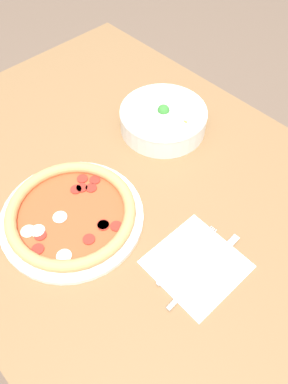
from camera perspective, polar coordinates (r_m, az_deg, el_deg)
ground_plane at (r=1.56m, az=-1.62°, el=-16.03°), size 8.00×8.00×0.00m
dining_table at (r=0.99m, az=-2.47°, el=-2.19°), size 1.19×0.88×0.76m
pizza at (r=0.84m, az=-10.91°, el=-3.44°), size 0.32×0.32×0.04m
bowl at (r=1.00m, az=2.91°, el=11.17°), size 0.23×0.23×0.08m
napkin at (r=0.79m, az=7.97°, el=-10.85°), size 0.18×0.18×0.00m
fork at (r=0.79m, az=6.50°, el=-9.62°), size 0.02×0.18×0.00m
knife at (r=0.77m, az=8.76°, el=-12.21°), size 0.02×0.22×0.01m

